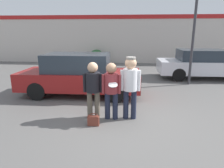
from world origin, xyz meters
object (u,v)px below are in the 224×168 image
object	(u,v)px
person_left	(93,85)
parked_car_near	(80,75)
person_right	(130,82)
parked_car_far	(203,64)
shrub	(97,57)
handbag	(93,120)
person_middle_with_frisbee	(111,87)

from	to	relation	value
person_left	parked_car_near	size ratio (longest dim) A/B	0.35
person_right	person_left	bearing A→B (deg)	179.94
parked_car_far	shrub	distance (m)	7.87
parked_car_far	handbag	xyz separation A→B (m)	(-4.86, -6.11, -0.63)
person_right	shrub	bearing A→B (deg)	104.17
person_middle_with_frisbee	handbag	world-z (taller)	person_middle_with_frisbee
person_left	parked_car_far	size ratio (longest dim) A/B	0.34
parked_car_near	handbag	distance (m)	2.94
parked_car_far	shrub	size ratio (longest dim) A/B	4.19
person_left	person_middle_with_frisbee	world-z (taller)	person_left
person_left	handbag	xyz separation A→B (m)	(0.08, -0.53, -0.82)
shrub	parked_car_far	bearing A→B (deg)	-34.94
person_right	parked_car_near	xyz separation A→B (m)	(-1.96, 2.16, -0.28)
person_middle_with_frisbee	parked_car_far	size ratio (longest dim) A/B	0.34
person_middle_with_frisbee	person_right	distance (m)	0.54
parked_car_far	handbag	world-z (taller)	parked_car_far
person_left	shrub	bearing A→B (deg)	98.51
parked_car_near	parked_car_far	size ratio (longest dim) A/B	0.98
person_middle_with_frisbee	parked_car_far	world-z (taller)	person_middle_with_frisbee
person_middle_with_frisbee	parked_car_far	xyz separation A→B (m)	(4.42, 5.65, -0.18)
person_middle_with_frisbee	parked_car_near	world-z (taller)	parked_car_near
handbag	shrub	bearing A→B (deg)	98.53
shrub	handbag	size ratio (longest dim) A/B	3.73
person_right	parked_car_far	bearing A→B (deg)	55.06
handbag	parked_car_near	bearing A→B (deg)	110.42
person_left	person_right	bearing A→B (deg)	-0.06
person_left	person_right	world-z (taller)	person_right
person_left	handbag	size ratio (longest dim) A/B	5.37
parked_car_far	person_right	bearing A→B (deg)	-124.94
person_left	parked_car_near	distance (m)	2.35
person_right	parked_car_near	distance (m)	2.93
parked_car_near	shrub	bearing A→B (deg)	94.27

